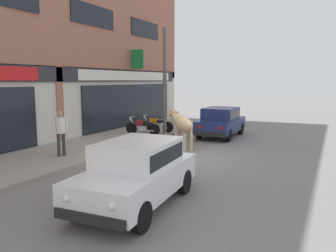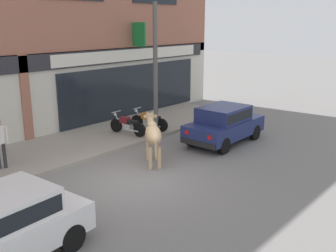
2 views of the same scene
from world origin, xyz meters
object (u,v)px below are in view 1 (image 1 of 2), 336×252
motorcycle_1 (156,125)px  pedestrian (60,129)px  cow (182,124)px  motorcycle_0 (143,127)px  utility_pole (165,82)px  car_0 (137,170)px  car_1 (221,121)px

motorcycle_1 → pedestrian: pedestrian is taller
cow → motorcycle_0: cow is taller
motorcycle_0 → utility_pole: (0.84, -0.79, 2.21)m
car_0 → motorcycle_0: (7.55, 4.49, -0.29)m
car_1 → motorcycle_1: (-0.86, 3.19, -0.29)m
cow → motorcycle_0: size_ratio=0.97×
car_0 → motorcycle_1: bearing=26.6°
cow → pedestrian: bearing=140.7°
cow → car_1: (3.47, -0.51, -0.19)m
car_0 → car_1: bearing=6.8°
cow → motorcycle_0: (1.51, 2.84, -0.48)m
car_0 → motorcycle_1: (8.64, 4.33, -0.29)m
car_0 → pedestrian: (2.35, 4.67, 0.31)m
cow → pedestrian: size_ratio=1.10×
motorcycle_0 → pedestrian: (-5.20, 0.18, 0.60)m
motorcycle_1 → utility_pole: utility_pole is taller
motorcycle_1 → pedestrian: 6.33m
car_0 → motorcycle_1: 9.67m
cow → motorcycle_1: cow is taller
car_1 → motorcycle_0: car_1 is taller
car_0 → car_1: size_ratio=1.02×
motorcycle_1 → pedestrian: (-6.30, 0.34, 0.60)m
car_0 → car_1: 9.57m
car_0 → cow: bearing=15.3°
pedestrian → utility_pole: utility_pole is taller
car_0 → utility_pole: 9.37m
utility_pole → car_1: bearing=-66.5°
motorcycle_1 → cow: bearing=-134.2°
motorcycle_1 → utility_pole: bearing=-111.9°
car_1 → pedestrian: bearing=153.7°
cow → car_0: (-6.04, -1.65, -0.19)m
car_1 → motorcycle_1: car_1 is taller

